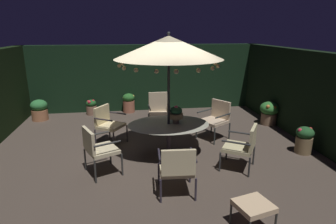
% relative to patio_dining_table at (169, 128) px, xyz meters
% --- Properties ---
extents(ground_plane, '(8.11, 7.92, 0.02)m').
position_rel_patio_dining_table_xyz_m(ground_plane, '(-0.30, 0.15, -0.65)').
color(ground_plane, '#483C33').
extents(hedge_backdrop_rear, '(8.11, 0.30, 2.25)m').
position_rel_patio_dining_table_xyz_m(hedge_backdrop_rear, '(-0.30, 3.96, 0.48)').
color(hedge_backdrop_rear, black).
rests_on(hedge_backdrop_rear, ground_plane).
extents(hedge_backdrop_right, '(0.30, 7.92, 2.25)m').
position_rel_patio_dining_table_xyz_m(hedge_backdrop_right, '(3.61, 0.15, 0.48)').
color(hedge_backdrop_right, black).
rests_on(hedge_backdrop_right, ground_plane).
extents(patio_dining_table, '(1.79, 1.37, 0.75)m').
position_rel_patio_dining_table_xyz_m(patio_dining_table, '(0.00, 0.00, 0.00)').
color(patio_dining_table, '#322932').
rests_on(patio_dining_table, ground_plane).
extents(patio_umbrella, '(2.25, 2.25, 2.69)m').
position_rel_patio_dining_table_xyz_m(patio_umbrella, '(0.00, -0.00, 1.74)').
color(patio_umbrella, '#2B2D30').
rests_on(patio_umbrella, ground_plane).
extents(centerpiece_planter, '(0.31, 0.31, 0.40)m').
position_rel_patio_dining_table_xyz_m(centerpiece_planter, '(0.16, 0.02, 0.33)').
color(centerpiece_planter, '#846852').
rests_on(centerpiece_planter, patio_dining_table).
extents(patio_chair_north, '(0.79, 0.81, 0.95)m').
position_rel_patio_dining_table_xyz_m(patio_chair_north, '(-1.38, 0.87, -0.07)').
color(patio_chair_north, '#312C30').
rests_on(patio_chair_north, ground_plane).
extents(patio_chair_northeast, '(0.77, 0.80, 0.95)m').
position_rel_patio_dining_table_xyz_m(patio_chair_northeast, '(-1.48, -0.67, -0.07)').
color(patio_chair_northeast, '#303130').
rests_on(patio_chair_northeast, ground_plane).
extents(patio_chair_east, '(0.65, 0.66, 0.92)m').
position_rel_patio_dining_table_xyz_m(patio_chair_east, '(-0.10, -1.63, -0.11)').
color(patio_chair_east, '#2E2935').
rests_on(patio_chair_east, ground_plane).
extents(patio_chair_southeast, '(0.83, 0.83, 0.93)m').
position_rel_patio_dining_table_xyz_m(patio_chair_southeast, '(1.37, -0.88, -0.10)').
color(patio_chair_southeast, '#2A2B2C').
rests_on(patio_chair_southeast, ground_plane).
extents(patio_chair_south, '(0.86, 0.87, 0.97)m').
position_rel_patio_dining_table_xyz_m(patio_chair_south, '(1.37, 0.89, -0.08)').
color(patio_chair_south, '#2B3030').
rests_on(patio_chair_south, ground_plane).
extents(patio_chair_southwest, '(0.59, 0.62, 1.06)m').
position_rel_patio_dining_table_xyz_m(patio_chair_southwest, '(-0.03, 1.64, -0.03)').
color(patio_chair_southwest, '#2B2C2E').
rests_on(patio_chair_southwest, ground_plane).
extents(ottoman_footrest, '(0.58, 0.56, 0.40)m').
position_rel_patio_dining_table_xyz_m(ottoman_footrest, '(0.82, -2.61, -0.29)').
color(ottoman_footrest, '#2E302C').
rests_on(ottoman_footrest, ground_plane).
extents(potted_plant_back_left, '(0.50, 0.50, 0.65)m').
position_rel_patio_dining_table_xyz_m(potted_plant_back_left, '(-3.60, 3.16, -0.31)').
color(potted_plant_back_left, '#AE6E49').
rests_on(potted_plant_back_left, ground_plane).
extents(potted_plant_front_corner, '(0.56, 0.56, 0.69)m').
position_rel_patio_dining_table_xyz_m(potted_plant_front_corner, '(3.27, 1.71, -0.26)').
color(potted_plant_front_corner, '#85654A').
rests_on(potted_plant_front_corner, ground_plane).
extents(potted_plant_left_far, '(0.39, 0.39, 0.63)m').
position_rel_patio_dining_table_xyz_m(potted_plant_left_far, '(3.07, -0.33, -0.31)').
color(potted_plant_left_far, olive).
rests_on(potted_plant_left_far, ground_plane).
extents(potted_plant_right_far, '(0.40, 0.40, 0.65)m').
position_rel_patio_dining_table_xyz_m(potted_plant_right_far, '(-0.83, 3.64, -0.30)').
color(potted_plant_right_far, '#A46047').
rests_on(potted_plant_right_far, ground_plane).
extents(potted_plant_left_near, '(0.33, 0.36, 0.51)m').
position_rel_patio_dining_table_xyz_m(potted_plant_left_near, '(-2.07, 3.53, -0.37)').
color(potted_plant_left_near, '#8B644F').
rests_on(potted_plant_left_near, ground_plane).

